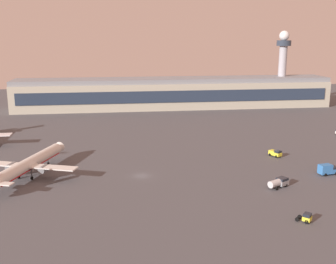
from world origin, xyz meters
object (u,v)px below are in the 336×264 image
object	(u,v)px
control_tower	(283,63)
baggage_tractor	(275,153)
fuel_truck	(279,182)
pushback_tug	(306,217)
catering_truck	(328,169)
airplane_mid_apron	(28,165)

from	to	relation	value
control_tower	baggage_tractor	bearing A→B (deg)	-113.49
fuel_truck	pushback_tug	distance (m)	20.43
pushback_tug	fuel_truck	bearing A→B (deg)	-142.33
control_tower	fuel_truck	size ratio (longest dim) A/B	6.41
catering_truck	baggage_tractor	size ratio (longest dim) A/B	1.31
fuel_truck	baggage_tractor	bearing A→B (deg)	129.53
airplane_mid_apron	baggage_tractor	bearing A→B (deg)	27.39
airplane_mid_apron	fuel_truck	distance (m)	68.29
airplane_mid_apron	baggage_tractor	size ratio (longest dim) A/B	7.90
control_tower	pushback_tug	size ratio (longest dim) A/B	12.05
control_tower	catering_truck	xyz separation A→B (m)	(-35.56, -118.82, -22.41)
catering_truck	control_tower	bearing A→B (deg)	152.58
fuel_truck	pushback_tug	xyz separation A→B (m)	(-2.25, -20.30, -0.30)
airplane_mid_apron	catering_truck	size ratio (longest dim) A/B	6.04
pushback_tug	catering_truck	bearing A→B (deg)	-171.60
airplane_mid_apron	baggage_tractor	xyz separation A→B (m)	(76.19, 10.01, -2.45)
fuel_truck	pushback_tug	bearing A→B (deg)	-36.28
control_tower	fuel_truck	distance (m)	139.21
fuel_truck	catering_truck	distance (m)	19.43
airplane_mid_apron	fuel_truck	world-z (taller)	airplane_mid_apron
airplane_mid_apron	control_tower	bearing A→B (deg)	62.46
pushback_tug	airplane_mid_apron	bearing A→B (deg)	-76.14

